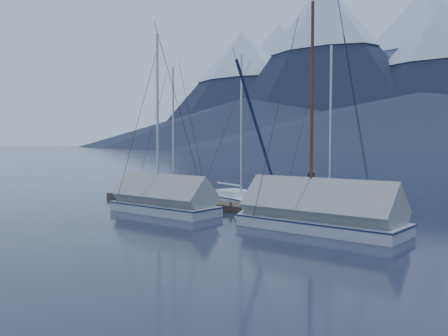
{
  "coord_description": "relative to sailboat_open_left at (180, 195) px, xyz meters",
  "views": [
    {
      "loc": [
        15.62,
        -17.45,
        3.51
      ],
      "look_at": [
        0.0,
        2.0,
        2.2
      ],
      "focal_mm": 38.0,
      "sensor_mm": 36.0,
      "label": 1
    }
  ],
  "objects": [
    {
      "name": "ground",
      "position": [
        5.86,
        -4.69,
        -0.16
      ],
      "size": [
        1000.0,
        1000.0,
        0.0
      ],
      "primitive_type": "plane",
      "color": "black",
      "rests_on": "ground"
    },
    {
      "name": "mooring_posts",
      "position": [
        5.36,
        -2.69,
        0.19
      ],
      "size": [
        15.12,
        1.52,
        0.35
      ],
      "color": "#382D23",
      "rests_on": "ground"
    },
    {
      "name": "person",
      "position": [
        11.08,
        -2.75,
        1.11
      ],
      "size": [
        0.69,
        0.8,
        1.86
      ],
      "primitive_type": "imported",
      "rotation": [
        0.0,
        0.0,
        1.14
      ],
      "color": "black",
      "rests_on": "dock"
    },
    {
      "name": "sailboat_open_right",
      "position": [
        10.99,
        0.23,
        0.0
      ],
      "size": [
        7.19,
        3.03,
        9.34
      ],
      "color": "silver",
      "rests_on": "ground"
    },
    {
      "name": "sailboat_open_mid",
      "position": [
        5.74,
        -0.56,
        0.0
      ],
      "size": [
        7.34,
        4.38,
        9.38
      ],
      "color": "white",
      "rests_on": "ground"
    },
    {
      "name": "sailboat_covered_near",
      "position": [
        12.1,
        -5.01,
        0.34
      ],
      "size": [
        7.88,
        3.38,
        10.17
      ],
      "color": "silver",
      "rests_on": "ground"
    },
    {
      "name": "sailboat_covered_far",
      "position": [
        3.8,
        -5.62,
        0.32
      ],
      "size": [
        7.05,
        2.99,
        9.84
      ],
      "color": "silver",
      "rests_on": "ground"
    },
    {
      "name": "dock",
      "position": [
        5.86,
        -2.69,
        -0.05
      ],
      "size": [
        18.0,
        1.5,
        0.54
      ],
      "color": "#382D23",
      "rests_on": "ground"
    },
    {
      "name": "sailboat_open_left",
      "position": [
        0.0,
        0.0,
        0.0
      ],
      "size": [
        7.26,
        3.3,
        9.3
      ],
      "color": "silver",
      "rests_on": "ground"
    }
  ]
}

